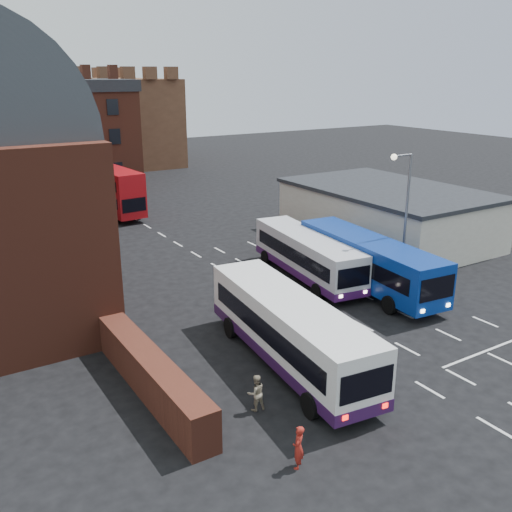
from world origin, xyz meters
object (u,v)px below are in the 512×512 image
bus_white_outbound (289,327)px  pedestrian_red (298,447)px  bus_red_double (108,189)px  bus_blue (368,260)px  bus_white_inbound (307,253)px  street_lamp (404,207)px  pedestrian_beige (256,393)px

bus_white_outbound → pedestrian_red: (-3.96, -6.14, -1.09)m
bus_white_outbound → bus_red_double: bearing=91.9°
bus_white_outbound → pedestrian_red: bearing=-116.4°
bus_blue → bus_white_inbound: bearing=-54.3°
street_lamp → bus_white_outbound: bearing=-157.8°
bus_white_inbound → bus_blue: size_ratio=0.92×
bus_white_outbound → pedestrian_beige: bus_white_outbound is taller
bus_white_outbound → bus_red_double: bus_red_double is taller
bus_white_outbound → bus_white_inbound: size_ratio=1.09×
bus_white_outbound → street_lamp: street_lamp is taller
pedestrian_red → bus_red_double: bearing=-139.9°
pedestrian_red → bus_white_inbound: bearing=-168.4°
bus_red_double → pedestrian_beige: 36.29m
bus_red_double → bus_blue: bearing=100.1°
bus_blue → pedestrian_beige: size_ratio=7.77×
bus_blue → pedestrian_red: (-13.75, -11.46, -1.09)m
street_lamp → pedestrian_red: size_ratio=5.23×
bus_blue → pedestrian_beige: bearing=35.7°
bus_white_inbound → bus_blue: 4.08m
bus_blue → bus_red_double: bearing=-70.5°
bus_white_inbound → bus_blue: bus_blue is taller
bus_red_double → pedestrian_red: bus_red_double is taller
bus_white_outbound → bus_white_inbound: bearing=55.2°
street_lamp → pedestrian_red: (-16.06, -11.08, -4.26)m
pedestrian_beige → bus_white_inbound: bearing=-127.4°
street_lamp → bus_blue: bearing=170.6°
street_lamp → pedestrian_red: street_lamp is taller
bus_white_inbound → bus_red_double: size_ratio=0.97×
pedestrian_beige → bus_blue: bearing=-142.4°
bus_red_double → street_lamp: street_lamp is taller
bus_white_outbound → bus_blue: (9.80, 5.32, -0.00)m
bus_blue → bus_red_double: 28.96m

